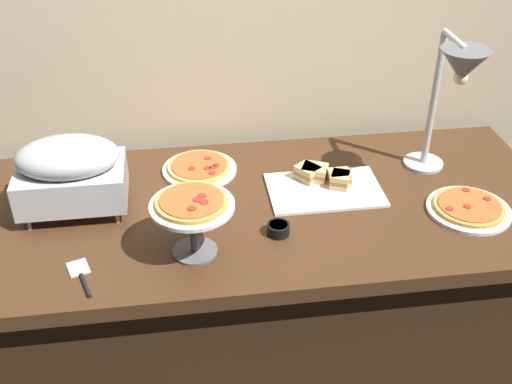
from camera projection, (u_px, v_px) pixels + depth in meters
name	position (u px, v px, depth m)	size (l,w,h in m)	color
ground_plane	(268.00, 364.00, 2.49)	(8.00, 8.00, 0.00)	#38332D
back_wall	(249.00, 22.00, 2.24)	(4.40, 0.04, 2.40)	#C6B593
buffet_table	(269.00, 290.00, 2.28)	(1.90, 0.84, 0.76)	#422816
chafing_dish	(70.00, 171.00, 1.97)	(0.33, 0.22, 0.25)	#B7BABF
heat_lamp	(456.00, 78.00, 1.96)	(0.15, 0.31, 0.50)	#B7BABF
pizza_plate_front	(200.00, 168.00, 2.23)	(0.26, 0.26, 0.03)	white
pizza_plate_center	(469.00, 208.00, 2.03)	(0.27, 0.27, 0.03)	white
pizza_plate_raised_stand	(192.00, 210.00, 1.78)	(0.24, 0.24, 0.19)	#595B60
sandwich_platter	(324.00, 183.00, 2.14)	(0.38, 0.25, 0.06)	white
sauce_cup_near	(279.00, 229.00, 1.92)	(0.07, 0.07, 0.04)	black
serving_spatula	(82.00, 276.00, 1.77)	(0.09, 0.17, 0.01)	#B7BABF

